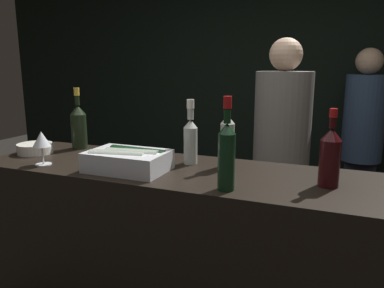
{
  "coord_description": "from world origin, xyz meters",
  "views": [
    {
      "loc": [
        0.65,
        -1.27,
        1.55
      ],
      "look_at": [
        0.0,
        0.32,
        1.19
      ],
      "focal_mm": 35.0,
      "sensor_mm": 36.0,
      "label": 1
    }
  ],
  "objects_px": {
    "champagne_bottle": "(79,125)",
    "bowl_white": "(35,148)",
    "wine_glass": "(42,140)",
    "rose_wine_bottle": "(227,139)",
    "red_wine_bottle_tall": "(330,156)",
    "white_wine_bottle": "(191,137)",
    "red_wine_bottle_burgundy": "(227,153)",
    "person_in_hoodie": "(281,155)",
    "person_blond_tee": "(362,139)",
    "ice_bin_with_bottles": "(128,159)"
  },
  "relations": [
    {
      "from": "champagne_bottle",
      "to": "white_wine_bottle",
      "type": "height_order",
      "value": "champagne_bottle"
    },
    {
      "from": "ice_bin_with_bottles",
      "to": "champagne_bottle",
      "type": "xyz_separation_m",
      "value": [
        -0.52,
        0.31,
        0.08
      ]
    },
    {
      "from": "wine_glass",
      "to": "champagne_bottle",
      "type": "relative_size",
      "value": 0.47
    },
    {
      "from": "person_in_hoodie",
      "to": "red_wine_bottle_tall",
      "type": "bearing_deg",
      "value": -28.41
    },
    {
      "from": "person_in_hoodie",
      "to": "champagne_bottle",
      "type": "bearing_deg",
      "value": -103.98
    },
    {
      "from": "white_wine_bottle",
      "to": "person_blond_tee",
      "type": "bearing_deg",
      "value": 62.95
    },
    {
      "from": "champagne_bottle",
      "to": "red_wine_bottle_tall",
      "type": "xyz_separation_m",
      "value": [
        1.4,
        -0.2,
        -0.01
      ]
    },
    {
      "from": "wine_glass",
      "to": "champagne_bottle",
      "type": "xyz_separation_m",
      "value": [
        -0.07,
        0.37,
        0.02
      ]
    },
    {
      "from": "ice_bin_with_bottles",
      "to": "bowl_white",
      "type": "height_order",
      "value": "ice_bin_with_bottles"
    },
    {
      "from": "ice_bin_with_bottles",
      "to": "red_wine_bottle_burgundy",
      "type": "distance_m",
      "value": 0.52
    },
    {
      "from": "ice_bin_with_bottles",
      "to": "red_wine_bottle_burgundy",
      "type": "bearing_deg",
      "value": -10.53
    },
    {
      "from": "champagne_bottle",
      "to": "person_blond_tee",
      "type": "bearing_deg",
      "value": 45.1
    },
    {
      "from": "red_wine_bottle_tall",
      "to": "red_wine_bottle_burgundy",
      "type": "xyz_separation_m",
      "value": [
        -0.37,
        -0.2,
        0.02
      ]
    },
    {
      "from": "wine_glass",
      "to": "person_in_hoodie",
      "type": "relative_size",
      "value": 0.1
    },
    {
      "from": "champagne_bottle",
      "to": "rose_wine_bottle",
      "type": "xyz_separation_m",
      "value": [
        0.93,
        -0.08,
        0.0
      ]
    },
    {
      "from": "wine_glass",
      "to": "rose_wine_bottle",
      "type": "height_order",
      "value": "rose_wine_bottle"
    },
    {
      "from": "wine_glass",
      "to": "white_wine_bottle",
      "type": "bearing_deg",
      "value": 23.98
    },
    {
      "from": "white_wine_bottle",
      "to": "ice_bin_with_bottles",
      "type": "bearing_deg",
      "value": -133.82
    },
    {
      "from": "rose_wine_bottle",
      "to": "person_in_hoodie",
      "type": "relative_size",
      "value": 0.19
    },
    {
      "from": "red_wine_bottle_burgundy",
      "to": "person_in_hoodie",
      "type": "xyz_separation_m",
      "value": [
        0.04,
        1.12,
        -0.26
      ]
    },
    {
      "from": "bowl_white",
      "to": "rose_wine_bottle",
      "type": "relative_size",
      "value": 0.57
    },
    {
      "from": "ice_bin_with_bottles",
      "to": "person_in_hoodie",
      "type": "height_order",
      "value": "person_in_hoodie"
    },
    {
      "from": "bowl_white",
      "to": "white_wine_bottle",
      "type": "height_order",
      "value": "white_wine_bottle"
    },
    {
      "from": "wine_glass",
      "to": "rose_wine_bottle",
      "type": "distance_m",
      "value": 0.91
    },
    {
      "from": "red_wine_bottle_burgundy",
      "to": "rose_wine_bottle",
      "type": "bearing_deg",
      "value": 106.21
    },
    {
      "from": "champagne_bottle",
      "to": "bowl_white",
      "type": "bearing_deg",
      "value": -127.01
    },
    {
      "from": "champagne_bottle",
      "to": "ice_bin_with_bottles",
      "type": "bearing_deg",
      "value": -30.46
    },
    {
      "from": "white_wine_bottle",
      "to": "person_in_hoodie",
      "type": "height_order",
      "value": "person_in_hoodie"
    },
    {
      "from": "red_wine_bottle_tall",
      "to": "red_wine_bottle_burgundy",
      "type": "height_order",
      "value": "red_wine_bottle_burgundy"
    },
    {
      "from": "red_wine_bottle_tall",
      "to": "person_in_hoodie",
      "type": "xyz_separation_m",
      "value": [
        -0.33,
        0.92,
        -0.24
      ]
    },
    {
      "from": "white_wine_bottle",
      "to": "red_wine_bottle_burgundy",
      "type": "distance_m",
      "value": 0.43
    },
    {
      "from": "wine_glass",
      "to": "bowl_white",
      "type": "bearing_deg",
      "value": 141.96
    },
    {
      "from": "bowl_white",
      "to": "white_wine_bottle",
      "type": "distance_m",
      "value": 0.9
    },
    {
      "from": "champagne_bottle",
      "to": "person_in_hoodie",
      "type": "relative_size",
      "value": 0.21
    },
    {
      "from": "ice_bin_with_bottles",
      "to": "champagne_bottle",
      "type": "distance_m",
      "value": 0.61
    },
    {
      "from": "person_in_hoodie",
      "to": "person_blond_tee",
      "type": "bearing_deg",
      "value": 101.05
    },
    {
      "from": "person_blond_tee",
      "to": "rose_wine_bottle",
      "type": "bearing_deg",
      "value": -117.58
    },
    {
      "from": "ice_bin_with_bottles",
      "to": "bowl_white",
      "type": "relative_size",
      "value": 1.93
    },
    {
      "from": "champagne_bottle",
      "to": "person_in_hoodie",
      "type": "distance_m",
      "value": 1.31
    },
    {
      "from": "wine_glass",
      "to": "person_blond_tee",
      "type": "xyz_separation_m",
      "value": [
        1.52,
        1.97,
        -0.24
      ]
    },
    {
      "from": "white_wine_bottle",
      "to": "rose_wine_bottle",
      "type": "xyz_separation_m",
      "value": [
        0.19,
        -0.0,
        0.01
      ]
    },
    {
      "from": "red_wine_bottle_tall",
      "to": "person_in_hoodie",
      "type": "relative_size",
      "value": 0.18
    },
    {
      "from": "wine_glass",
      "to": "white_wine_bottle",
      "type": "relative_size",
      "value": 0.52
    },
    {
      "from": "bowl_white",
      "to": "person_blond_tee",
      "type": "height_order",
      "value": "person_blond_tee"
    },
    {
      "from": "champagne_bottle",
      "to": "red_wine_bottle_burgundy",
      "type": "height_order",
      "value": "red_wine_bottle_burgundy"
    },
    {
      "from": "red_wine_bottle_tall",
      "to": "ice_bin_with_bottles",
      "type": "bearing_deg",
      "value": -173.23
    },
    {
      "from": "red_wine_bottle_tall",
      "to": "rose_wine_bottle",
      "type": "height_order",
      "value": "rose_wine_bottle"
    },
    {
      "from": "ice_bin_with_bottles",
      "to": "red_wine_bottle_tall",
      "type": "bearing_deg",
      "value": 6.77
    },
    {
      "from": "wine_glass",
      "to": "red_wine_bottle_burgundy",
      "type": "height_order",
      "value": "red_wine_bottle_burgundy"
    },
    {
      "from": "white_wine_bottle",
      "to": "red_wine_bottle_tall",
      "type": "height_order",
      "value": "white_wine_bottle"
    }
  ]
}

